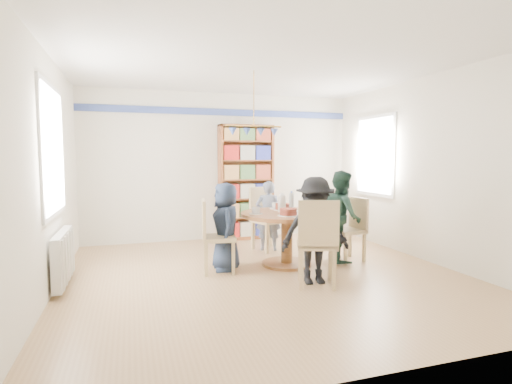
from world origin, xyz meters
name	(u,v)px	position (x,y,z in m)	size (l,w,h in m)	color
ground	(265,275)	(0.00, 0.00, 0.00)	(5.00, 5.00, 0.00)	#A58257
room_shell	(229,149)	(-0.26, 0.87, 1.65)	(5.00, 5.00, 5.00)	white
radiator	(63,257)	(-2.42, 0.30, 0.35)	(0.12, 1.00, 0.60)	silver
dining_table	(287,226)	(0.45, 0.38, 0.56)	(1.30, 1.30, 0.75)	brown
chair_left	(213,233)	(-0.62, 0.34, 0.53)	(0.49, 0.49, 0.97)	tan
chair_right	(352,226)	(1.49, 0.36, 0.51)	(0.46, 0.46, 0.93)	tan
chair_far	(265,215)	(0.48, 1.40, 0.57)	(0.59, 0.59, 1.03)	tan
chair_near	(317,239)	(0.42, -0.64, 0.57)	(0.60, 0.60, 1.04)	tan
person_left	(226,227)	(-0.43, 0.40, 0.59)	(0.58, 0.38, 1.19)	#1B263C
person_right	(342,216)	(1.31, 0.36, 0.67)	(0.65, 0.51, 1.34)	#183128
person_far	(268,216)	(0.50, 1.31, 0.57)	(0.42, 0.27, 1.14)	gray
person_near	(315,230)	(0.47, -0.48, 0.65)	(0.83, 0.48, 1.29)	black
bookshelf	(246,183)	(0.42, 2.34, 1.04)	(1.01, 0.30, 2.12)	brown
tableware	(285,208)	(0.43, 0.40, 0.81)	(1.10, 1.10, 0.29)	white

